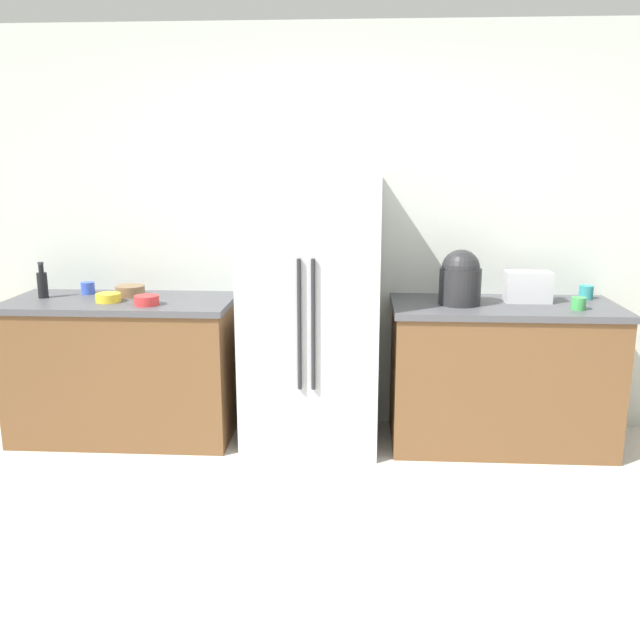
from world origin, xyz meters
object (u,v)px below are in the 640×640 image
object	(u,v)px
cup_c	(578,303)
bowl_c	(108,298)
refrigerator	(311,312)
toaster	(528,287)
rice_cooker	(460,278)
cup_b	(88,288)
bottle_a	(42,283)
cup_a	(586,292)
bowl_b	(130,291)
bowl_a	(147,300)

from	to	relation	value
cup_c	bowl_c	xyz separation A→B (m)	(-2.85, 0.06, -0.01)
refrigerator	toaster	distance (m)	1.36
rice_cooker	bowl_c	xyz separation A→B (m)	(-2.17, -0.06, -0.14)
refrigerator	cup_b	bearing A→B (deg)	172.30
bottle_a	cup_a	world-z (taller)	bottle_a
toaster	rice_cooker	xyz separation A→B (m)	(-0.43, -0.09, 0.07)
bowl_b	refrigerator	bearing A→B (deg)	-7.09
rice_cooker	cup_a	bearing A→B (deg)	14.44
bottle_a	cup_c	size ratio (longest dim) A/B	2.71
refrigerator	cup_b	world-z (taller)	refrigerator
bottle_a	bowl_b	bearing A→B (deg)	9.65
toaster	cup_b	size ratio (longest dim) A/B	3.14
refrigerator	bottle_a	distance (m)	1.73
cup_b	bowl_a	size ratio (longest dim) A/B	0.59
refrigerator	bottle_a	world-z (taller)	refrigerator
refrigerator	bottle_a	bearing A→B (deg)	178.12
cup_b	refrigerator	bearing A→B (deg)	-7.70
toaster	bowl_a	bearing A→B (deg)	-174.37
rice_cooker	cup_c	bearing A→B (deg)	-9.67
cup_a	bowl_c	size ratio (longest dim) A/B	0.57
rice_cooker	bowl_b	size ratio (longest dim) A/B	1.79
rice_cooker	cup_c	xyz separation A→B (m)	(0.68, -0.12, -0.12)
toaster	cup_b	xyz separation A→B (m)	(-2.83, 0.10, -0.06)
cup_b	bowl_c	bearing A→B (deg)	-47.41
bottle_a	bowl_a	bearing A→B (deg)	-14.11
refrigerator	bottle_a	size ratio (longest dim) A/B	7.38
cup_a	bowl_b	world-z (taller)	cup_a
rice_cooker	bottle_a	bearing A→B (deg)	178.98
rice_cooker	cup_a	distance (m)	0.86
refrigerator	cup_b	distance (m)	1.51
refrigerator	bowl_c	world-z (taller)	refrigerator
cup_a	bowl_a	bearing A→B (deg)	-172.69
refrigerator	bowl_a	xyz separation A→B (m)	(-0.99, -0.13, 0.09)
refrigerator	cup_c	world-z (taller)	refrigerator
rice_cooker	bowl_c	world-z (taller)	rice_cooker
bowl_c	cup_c	bearing A→B (deg)	-1.18
cup_a	bowl_c	bearing A→B (deg)	-174.86
bottle_a	cup_a	distance (m)	3.47
bowl_b	bowl_a	bearing A→B (deg)	-54.64
cup_a	bottle_a	bearing A→B (deg)	-177.25
bowl_a	bowl_c	world-z (taller)	bowl_a
refrigerator	rice_cooker	xyz separation A→B (m)	(0.91, 0.01, 0.22)
bowl_a	refrigerator	bearing A→B (deg)	7.33
refrigerator	bowl_a	bearing A→B (deg)	-172.67
bowl_b	bowl_c	distance (m)	0.21
cup_b	rice_cooker	bearing A→B (deg)	-4.57
cup_c	cup_b	bearing A→B (deg)	174.30
bowl_c	rice_cooker	bearing A→B (deg)	1.50
toaster	rice_cooker	distance (m)	0.45
bottle_a	bowl_a	size ratio (longest dim) A/B	1.54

